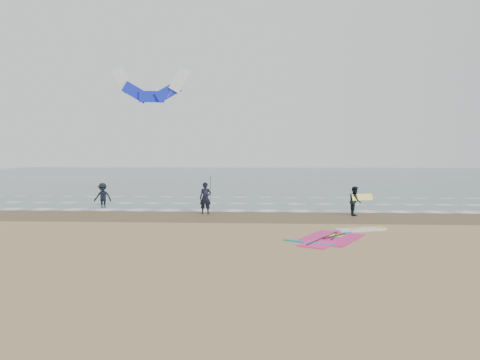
{
  "coord_description": "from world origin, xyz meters",
  "views": [
    {
      "loc": [
        -0.38,
        -18.88,
        3.73
      ],
      "look_at": [
        -1.59,
        5.0,
        2.2
      ],
      "focal_mm": 32.0,
      "sensor_mm": 36.0,
      "label": 1
    }
  ],
  "objects_px": {
    "surf_kite": "(151,88)",
    "person_walking": "(355,201)",
    "person_standing": "(205,198)",
    "person_wading": "(103,192)",
    "windsurf_rig": "(340,236)"
  },
  "relations": [
    {
      "from": "surf_kite",
      "to": "person_standing",
      "type": "bearing_deg",
      "value": -53.27
    },
    {
      "from": "surf_kite",
      "to": "windsurf_rig",
      "type": "bearing_deg",
      "value": -47.91
    },
    {
      "from": "person_standing",
      "to": "person_wading",
      "type": "relative_size",
      "value": 1.0
    },
    {
      "from": "person_walking",
      "to": "surf_kite",
      "type": "height_order",
      "value": "surf_kite"
    },
    {
      "from": "person_walking",
      "to": "surf_kite",
      "type": "relative_size",
      "value": 0.2
    },
    {
      "from": "windsurf_rig",
      "to": "person_standing",
      "type": "height_order",
      "value": "person_standing"
    },
    {
      "from": "windsurf_rig",
      "to": "person_wading",
      "type": "height_order",
      "value": "person_wading"
    },
    {
      "from": "person_standing",
      "to": "windsurf_rig",
      "type": "bearing_deg",
      "value": -40.32
    },
    {
      "from": "windsurf_rig",
      "to": "person_walking",
      "type": "xyz_separation_m",
      "value": [
        2.02,
        6.48,
        0.84
      ]
    },
    {
      "from": "person_walking",
      "to": "surf_kite",
      "type": "distance_m",
      "value": 17.2
    },
    {
      "from": "person_standing",
      "to": "person_wading",
      "type": "distance_m",
      "value": 8.78
    },
    {
      "from": "person_walking",
      "to": "person_wading",
      "type": "bearing_deg",
      "value": 81.47
    },
    {
      "from": "person_wading",
      "to": "surf_kite",
      "type": "height_order",
      "value": "surf_kite"
    },
    {
      "from": "surf_kite",
      "to": "person_walking",
      "type": "bearing_deg",
      "value": -25.57
    },
    {
      "from": "windsurf_rig",
      "to": "surf_kite",
      "type": "distance_m",
      "value": 19.63
    }
  ]
}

